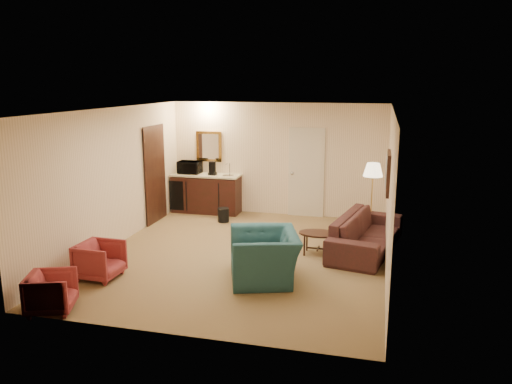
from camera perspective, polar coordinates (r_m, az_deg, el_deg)
ground at (r=9.08m, az=-1.57°, el=-7.21°), size 6.00×6.00×0.00m
room_walls at (r=9.41m, az=-0.94°, el=4.29°), size 5.02×6.01×2.61m
wetbar_cabinet at (r=11.93m, az=-5.69°, el=-0.15°), size 1.64×0.58×0.92m
sofa at (r=9.37m, az=12.53°, el=-3.96°), size 1.14×2.41×0.91m
teal_armchair at (r=7.85m, az=0.98°, el=-6.43°), size 1.10×1.36×1.03m
rose_chair_near at (r=8.33m, az=-17.43°, el=-7.27°), size 0.61×0.65×0.65m
rose_chair_far at (r=7.41m, az=-22.37°, el=-10.36°), size 0.72×0.74×0.60m
coffee_table at (r=9.12m, az=7.14°, el=-5.84°), size 0.72×0.49×0.41m
floor_lamp at (r=10.37m, az=13.08°, el=-0.75°), size 0.42×0.42×1.48m
waste_bin at (r=11.13m, az=-3.76°, el=-2.64°), size 0.31×0.31×0.32m
microwave at (r=11.98m, az=-7.60°, el=2.97°), size 0.53×0.30×0.36m
coffee_maker at (r=11.72m, az=-5.01°, el=2.73°), size 0.18×0.18×0.32m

